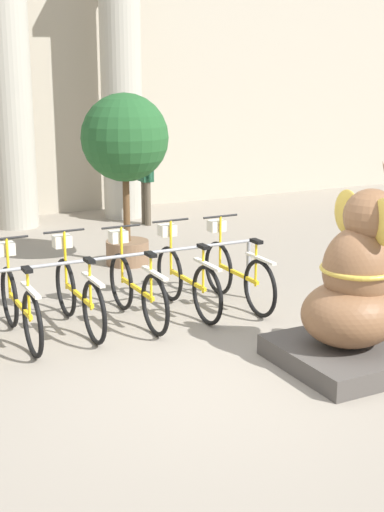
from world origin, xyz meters
name	(u,v)px	position (x,y,z in m)	size (l,w,h in m)	color
ground_plane	(214,378)	(0.00, 0.00, 0.00)	(60.00, 60.00, 0.00)	gray
column_middle	(9,82)	(0.00, 7.60, 2.62)	(0.97, 0.97, 5.16)	#ADA899
column_right	(121,81)	(2.13, 7.60, 2.62)	(0.97, 0.97, 5.16)	#ADA899
bike_rack	(45,276)	(-1.04, 1.95, 0.63)	(5.30, 0.05, 0.77)	gray
bicycle_3	(19,303)	(-1.38, 1.81, 0.41)	(0.48, 1.69, 1.05)	black
bicycle_4	(78,293)	(-0.71, 1.88, 0.41)	(0.48, 1.69, 1.05)	black
bicycle_5	(136,286)	(-0.03, 1.81, 0.41)	(0.48, 1.69, 1.05)	black
bicycle_6	(186,278)	(0.64, 1.86, 0.41)	(0.48, 1.69, 1.05)	black
bicycle_7	(237,272)	(1.31, 1.81, 0.41)	(0.48, 1.69, 1.05)	black
elephant_statue	(355,298)	(1.37, -0.33, 0.68)	(1.29, 1.29, 2.03)	#4C4742
person_pedestrian	(146,171)	(2.21, 6.68, 1.01)	(0.22, 0.47, 1.68)	brown
potted_tree	(125,146)	(0.82, 4.21, 1.76)	(1.27, 1.27, 2.52)	brown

